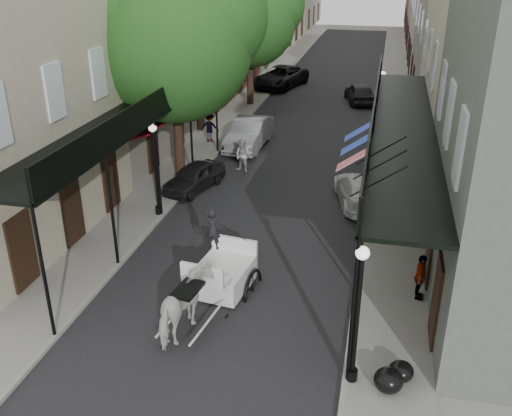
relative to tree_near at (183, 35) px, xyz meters
The scene contains 24 objects.
ground 12.78m from the tree_near, 67.59° to the right, with size 140.00×140.00×0.00m, color gray.
road 12.50m from the tree_near, 66.86° to the left, with size 8.00×90.00×0.01m, color black.
sidewalk_left 11.77m from the tree_near, 94.67° to the left, with size 2.20×90.00×0.12m, color gray.
sidewalk_right 14.91m from the tree_near, 46.88° to the left, with size 2.20×90.00×0.12m, color gray.
building_row_left 20.34m from the tree_near, 102.52° to the left, with size 5.00×80.00×10.50m, color #B6AF92.
building_row_right 23.63m from the tree_near, 57.15° to the left, with size 5.00×80.00×10.50m, color gray.
gallery_left 4.06m from the tree_near, 100.49° to the right, with size 2.20×18.05×4.88m.
gallery_right 9.84m from the tree_near, 19.59° to the right, with size 2.20×18.05×4.88m.
tree_near is the anchor object (origin of this frame).
tree_far 14.02m from the tree_near, 90.19° to the left, with size 6.45×6.00×8.61m.
lamppost_right_near 15.39m from the tree_near, 55.73° to the right, with size 0.32×0.32×3.71m.
lamppost_left 6.10m from the tree_near, 88.66° to the right, with size 0.32×0.32×3.71m.
lamppost_right_far 12.24m from the tree_near, 43.31° to the left, with size 0.32×0.32×3.71m.
horse 13.03m from the tree_near, 71.59° to the right, with size 0.98×2.16×1.82m, color silver.
carriage 10.72m from the tree_near, 63.78° to the right, with size 2.09×2.88×3.05m.
pedestrian_walking 6.25m from the tree_near, 33.91° to the left, with size 0.78×0.61×1.61m, color #AEACA4.
pedestrian_sidewalk_left 7.66m from the tree_near, 96.98° to the left, with size 1.04×0.60×1.61m, color gray.
pedestrian_sidewalk_right 14.06m from the tree_near, 39.09° to the right, with size 0.86×0.36×1.47m, color gray.
car_left_near 6.04m from the tree_near, 63.10° to the right, with size 1.40×3.47×1.18m, color black.
car_left_mid 7.79m from the tree_near, 72.44° to the left, with size 1.64×4.71×1.55m, color gray.
car_left_far 20.55m from the tree_near, 88.27° to the left, with size 2.62×5.68×1.58m, color black.
car_right_near 9.83m from the tree_near, ahead, with size 1.74×4.28×1.24m, color silver.
car_right_far 18.51m from the tree_near, 67.25° to the left, with size 1.64×4.08×1.39m, color black.
trash_bags 16.50m from the tree_near, 52.75° to the right, with size 0.97×1.12×0.61m.
Camera 1 is at (4.24, -13.26, 9.80)m, focal length 40.00 mm.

